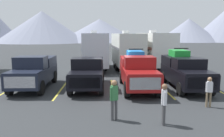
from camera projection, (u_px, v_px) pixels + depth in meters
ground_plane at (112, 87)px, 15.68m from camera, size 240.00×240.00×0.00m
pickup_truck_a at (34, 71)px, 15.40m from camera, size 2.16×5.26×2.18m
pickup_truck_b at (88, 72)px, 15.40m from camera, size 2.15×5.40×2.09m
pickup_truck_c at (137, 70)px, 15.11m from camera, size 2.12×5.66×2.60m
pickup_truck_d at (184, 70)px, 15.42m from camera, size 2.12×5.50×2.64m
lot_stripe_a at (10, 89)px, 15.04m from camera, size 0.12×5.50×0.01m
lot_stripe_b at (62, 89)px, 15.16m from camera, size 0.12×5.50×0.01m
lot_stripe_c at (113, 88)px, 15.28m from camera, size 0.12×5.50×0.01m
lot_stripe_d at (163, 88)px, 15.41m from camera, size 0.12×5.50×0.01m
lot_stripe_e at (212, 88)px, 15.53m from camera, size 0.12×5.50×0.01m
camper_trailer_a at (94, 49)px, 23.19m from camera, size 2.89×8.03×3.95m
camper_trailer_b at (127, 49)px, 23.31m from camera, size 2.99×7.76×3.92m
camper_trailer_c at (155, 49)px, 23.66m from camera, size 3.00×7.99×3.97m
person_a at (114, 97)px, 9.60m from camera, size 0.36×0.29×1.73m
person_b at (164, 101)px, 9.10m from camera, size 0.23×0.37×1.68m
person_c at (209, 90)px, 11.31m from camera, size 0.33×0.23×1.52m
mountain_ridge at (114, 25)px, 98.69m from camera, size 143.00×42.67×17.72m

